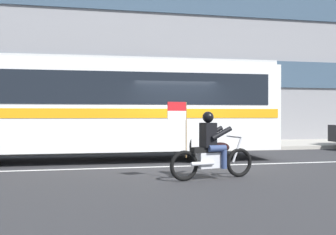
# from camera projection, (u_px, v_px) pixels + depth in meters

# --- Properties ---
(ground_plane) EXTENTS (60.00, 60.00, 0.00)m
(ground_plane) POSITION_uv_depth(u_px,v_px,m) (176.00, 163.00, 10.97)
(ground_plane) COLOR #2B2B2D
(sidewalk_curb) EXTENTS (28.00, 3.80, 0.15)m
(sidewalk_curb) POSITION_uv_depth(u_px,v_px,m) (151.00, 146.00, 15.97)
(sidewalk_curb) COLOR #A39E93
(sidewalk_curb) RESTS_ON ground_plane
(lane_center_stripe) EXTENTS (26.60, 0.14, 0.01)m
(lane_center_stripe) POSITION_uv_depth(u_px,v_px,m) (180.00, 166.00, 10.38)
(lane_center_stripe) COLOR silver
(lane_center_stripe) RESTS_ON ground_plane
(office_building_facade) EXTENTS (28.00, 0.89, 10.38)m
(office_building_facade) POSITION_uv_depth(u_px,v_px,m) (145.00, 41.00, 18.17)
(office_building_facade) COLOR gray
(office_building_facade) RESTS_ON ground_plane
(transit_bus) EXTENTS (11.13, 2.79, 3.22)m
(transit_bus) POSITION_uv_depth(u_px,v_px,m) (104.00, 103.00, 11.71)
(transit_bus) COLOR white
(transit_bus) RESTS_ON ground_plane
(motorcycle_with_rider) EXTENTS (2.17, 0.75, 1.78)m
(motorcycle_with_rider) POSITION_uv_depth(u_px,v_px,m) (212.00, 150.00, 8.33)
(motorcycle_with_rider) COLOR black
(motorcycle_with_rider) RESTS_ON ground_plane
(fire_hydrant) EXTENTS (0.22, 0.30, 0.75)m
(fire_hydrant) POSITION_uv_depth(u_px,v_px,m) (96.00, 139.00, 14.15)
(fire_hydrant) COLOR gold
(fire_hydrant) RESTS_ON sidewalk_curb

